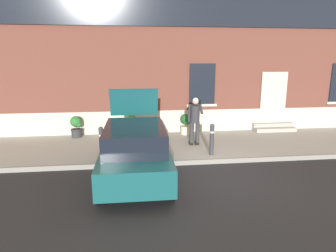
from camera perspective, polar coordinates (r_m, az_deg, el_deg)
ground_plane at (r=8.44m, az=8.73°, el=-9.52°), size 80.00×80.00×0.00m
sidewalk at (r=10.99m, az=4.86°, el=-3.69°), size 24.00×3.60×0.15m
curb_edge at (r=9.26m, az=7.20°, el=-6.92°), size 24.00×0.12×0.15m
building_facade at (r=13.00m, az=2.92°, el=15.17°), size 24.00×1.52×7.50m
entrance_stoop at (r=13.64m, az=19.92°, el=-0.26°), size 1.82×0.64×0.32m
hatchback_car_teal at (r=7.94m, az=-6.48°, el=-4.76°), size 1.81×4.08×2.34m
bollard_near_person at (r=9.53m, az=8.59°, el=-2.37°), size 0.15×0.15×1.04m
bollard_far_left at (r=9.25m, az=-12.92°, el=-3.02°), size 0.15×0.15×1.04m
person_on_phone at (r=10.46m, az=5.30°, el=1.54°), size 0.51×0.48×1.75m
planter_charcoal at (r=12.20m, az=-17.52°, el=-0.02°), size 0.44×0.44×0.86m
planter_olive at (r=12.01m, az=-7.03°, el=0.29°), size 0.44×0.44×0.86m
planter_cream at (r=12.14m, az=3.50°, el=0.51°), size 0.44×0.44×0.86m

